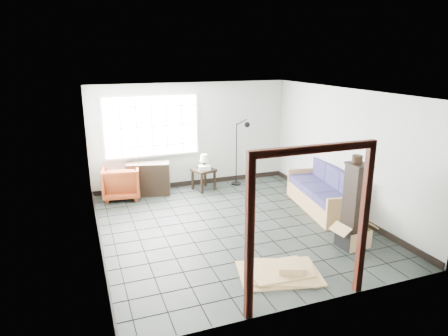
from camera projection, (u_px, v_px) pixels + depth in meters
name	position (u px, v px, depth m)	size (l,w,h in m)	color
ground	(232.00, 226.00, 7.86)	(5.50, 5.50, 0.00)	black
room_shell	(232.00, 142.00, 7.42)	(5.02, 5.52, 2.61)	#ADB3AC
window_panel	(152.00, 126.00, 9.51)	(2.32, 0.08, 1.52)	silver
doorway_trim	(311.00, 208.00, 5.05)	(1.80, 0.08, 2.20)	#38130C
futon_sofa	(325.00, 194.00, 8.63)	(1.09, 2.19, 0.93)	#A37A49
armchair	(121.00, 180.00, 9.29)	(0.82, 0.77, 0.85)	maroon
side_table	(204.00, 173.00, 9.83)	(0.62, 0.62, 0.54)	black
table_lamp	(204.00, 159.00, 9.81)	(0.25, 0.25, 0.35)	black
projector	(204.00, 167.00, 9.75)	(0.30, 0.26, 0.10)	silver
floor_lamp	(241.00, 150.00, 10.12)	(0.45, 0.33, 1.70)	black
console_shelf	(148.00, 179.00, 9.51)	(1.07, 0.63, 0.78)	black
tall_shelf	(355.00, 205.00, 6.85)	(0.32, 0.41, 1.50)	black
pot	(357.00, 159.00, 6.67)	(0.21, 0.21, 0.13)	black
open_box	(353.00, 237.00, 6.99)	(0.83, 0.45, 0.45)	#987849
cardboard_pile	(281.00, 272.00, 6.12)	(1.40, 1.17, 0.18)	#987849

